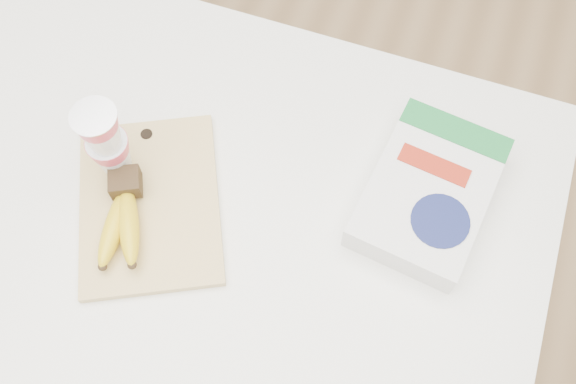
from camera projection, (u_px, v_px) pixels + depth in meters
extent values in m
plane|color=tan|center=(211.00, 338.00, 1.90)|extent=(4.00, 4.00, 0.00)
cube|color=white|center=(189.00, 292.00, 1.47)|extent=(1.28, 0.85, 0.96)
cube|color=#E8C47F|center=(150.00, 203.00, 1.03)|extent=(0.33, 0.37, 0.01)
cube|color=#382816|center=(125.00, 182.00, 1.01)|extent=(0.06, 0.06, 0.03)
ellipsoid|color=yellow|center=(115.00, 226.00, 0.99)|extent=(0.06, 0.15, 0.04)
sphere|color=#382816|center=(103.00, 266.00, 0.96)|extent=(0.01, 0.01, 0.01)
ellipsoid|color=yellow|center=(129.00, 224.00, 0.98)|extent=(0.10, 0.14, 0.04)
sphere|color=#382816|center=(132.00, 265.00, 0.95)|extent=(0.01, 0.01, 0.01)
cylinder|color=silver|center=(93.00, 116.00, 0.90)|extent=(0.07, 0.07, 0.00)
cube|color=white|center=(428.00, 192.00, 1.01)|extent=(0.21, 0.28, 0.06)
cube|color=#197233|center=(456.00, 130.00, 1.03)|extent=(0.18, 0.07, 0.00)
cylinder|color=#151C4E|center=(440.00, 221.00, 0.96)|extent=(0.10, 0.10, 0.00)
cube|color=#A22412|center=(434.00, 165.00, 1.00)|extent=(0.12, 0.05, 0.00)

